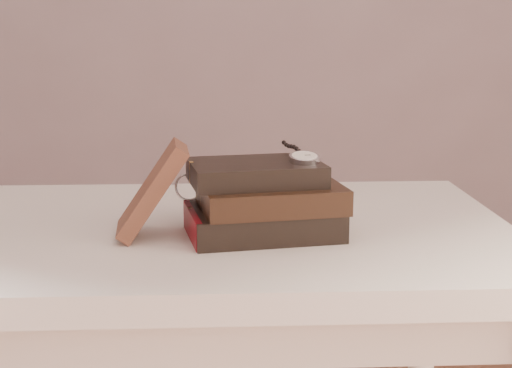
{
  "coord_description": "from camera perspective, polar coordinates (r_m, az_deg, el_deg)",
  "views": [
    {
      "loc": [
        0.06,
        -0.78,
        1.06
      ],
      "look_at": [
        0.11,
        0.29,
        0.82
      ],
      "focal_mm": 53.97,
      "sensor_mm": 36.0,
      "label": 1
    }
  ],
  "objects": [
    {
      "name": "book_stack",
      "position": [
        1.1,
        0.58,
        -1.29
      ],
      "size": [
        0.24,
        0.18,
        0.11
      ],
      "color": "black",
      "rests_on": "table"
    },
    {
      "name": "eyeglasses",
      "position": [
        1.15,
        -3.9,
        -0.14
      ],
      "size": [
        0.1,
        0.12,
        0.04
      ],
      "color": "silver",
      "rests_on": "book_stack"
    },
    {
      "name": "table",
      "position": [
        1.2,
        -5.51,
        -7.32
      ],
      "size": [
        1.0,
        0.6,
        0.75
      ],
      "color": "silver",
      "rests_on": "ground"
    },
    {
      "name": "pocket_watch",
      "position": [
        1.1,
        3.52,
        2.03
      ],
      "size": [
        0.05,
        0.15,
        0.02
      ],
      "color": "silver",
      "rests_on": "book_stack"
    },
    {
      "name": "journal",
      "position": [
        1.1,
        -7.7,
        -0.44
      ],
      "size": [
        0.11,
        0.1,
        0.14
      ],
      "primitive_type": "cube",
      "rotation": [
        0.0,
        0.6,
        0.08
      ],
      "color": "#45251A",
      "rests_on": "table"
    }
  ]
}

